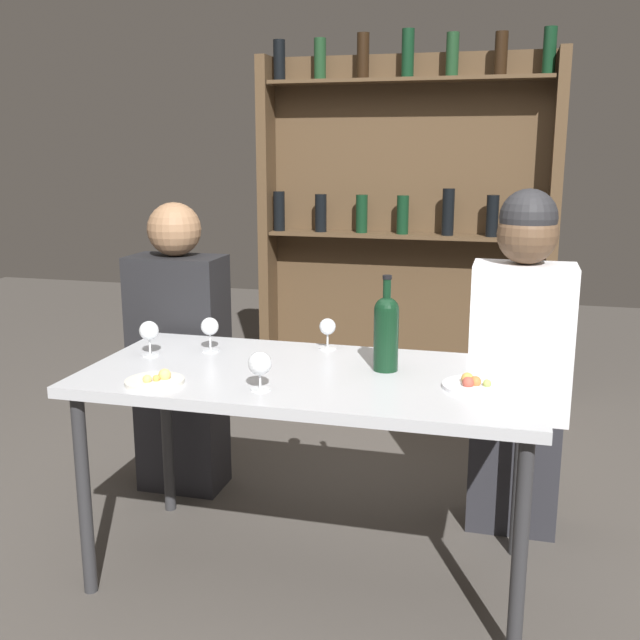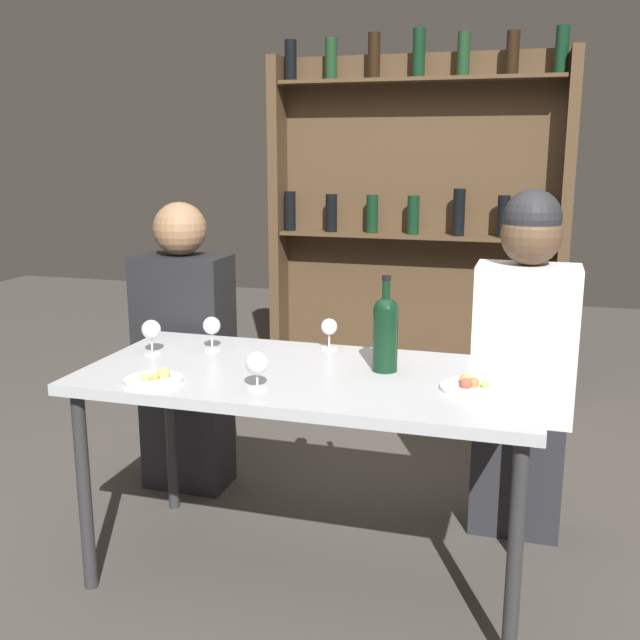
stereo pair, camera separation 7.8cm
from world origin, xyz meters
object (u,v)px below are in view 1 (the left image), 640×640
(wine_glass_2, at_px, (149,332))
(food_plate_1, at_px, (475,385))
(wine_glass_0, at_px, (260,365))
(seated_person_right, at_px, (519,365))
(seated_person_left, at_px, (180,356))
(wine_bottle, at_px, (386,330))
(wine_glass_3, at_px, (328,328))
(wine_glass_1, at_px, (210,328))
(food_plate_0, at_px, (156,381))

(wine_glass_2, height_order, food_plate_1, wine_glass_2)
(wine_glass_0, distance_m, seated_person_right, 1.07)
(wine_glass_0, distance_m, seated_person_left, 0.99)
(wine_bottle, height_order, wine_glass_3, wine_bottle)
(wine_bottle, xyz_separation_m, wine_glass_2, (-0.83, -0.03, -0.05))
(wine_bottle, distance_m, wine_glass_0, 0.45)
(food_plate_1, bearing_deg, wine_glass_1, 168.52)
(wine_glass_1, xyz_separation_m, food_plate_1, (0.94, -0.19, -0.08))
(wine_glass_3, xyz_separation_m, food_plate_1, (0.55, -0.33, -0.07))
(wine_bottle, height_order, wine_glass_1, wine_bottle)
(wine_glass_2, bearing_deg, seated_person_left, 103.62)
(wine_glass_0, bearing_deg, food_plate_1, 16.17)
(wine_glass_0, bearing_deg, food_plate_0, -176.47)
(wine_glass_0, relative_size, seated_person_right, 0.09)
(wine_glass_1, bearing_deg, wine_glass_2, -150.25)
(wine_glass_2, height_order, seated_person_right, seated_person_right)
(wine_glass_0, height_order, food_plate_1, wine_glass_0)
(seated_person_right, bearing_deg, wine_glass_3, -161.69)
(wine_bottle, xyz_separation_m, seated_person_right, (0.43, 0.44, -0.21))
(food_plate_0, bearing_deg, food_plate_1, 11.87)
(wine_bottle, distance_m, food_plate_0, 0.75)
(wine_glass_3, distance_m, seated_person_right, 0.73)
(food_plate_0, distance_m, seated_person_left, 0.83)
(food_plate_1, bearing_deg, seated_person_right, 76.35)
(wine_glass_1, relative_size, wine_glass_2, 1.00)
(wine_glass_0, distance_m, food_plate_0, 0.34)
(wine_glass_0, bearing_deg, wine_glass_1, 130.47)
(food_plate_1, bearing_deg, food_plate_0, -168.13)
(wine_glass_3, bearing_deg, food_plate_0, -127.74)
(wine_glass_1, height_order, wine_glass_2, same)
(wine_glass_2, bearing_deg, food_plate_1, -4.38)
(wine_glass_2, distance_m, seated_person_left, 0.54)
(wine_bottle, relative_size, food_plate_0, 1.72)
(food_plate_0, xyz_separation_m, seated_person_left, (-0.28, 0.76, -0.15))
(wine_bottle, relative_size, food_plate_1, 1.57)
(wine_glass_1, xyz_separation_m, seated_person_left, (-0.30, 0.37, -0.23))
(food_plate_0, height_order, food_plate_1, same)
(seated_person_right, bearing_deg, wine_glass_2, -159.45)
(food_plate_0, xyz_separation_m, food_plate_1, (0.96, 0.20, 0.00))
(wine_bottle, relative_size, seated_person_left, 0.26)
(wine_glass_3, xyz_separation_m, seated_person_right, (0.68, 0.23, -0.15))
(food_plate_0, bearing_deg, wine_glass_1, 87.44)
(wine_glass_1, distance_m, wine_glass_2, 0.21)
(wine_bottle, xyz_separation_m, food_plate_0, (-0.67, -0.32, -0.13))
(wine_glass_1, relative_size, seated_person_left, 0.10)
(wine_glass_1, height_order, seated_person_left, seated_person_left)
(wine_glass_2, bearing_deg, wine_glass_0, -28.06)
(food_plate_0, bearing_deg, wine_glass_3, 52.26)
(wine_bottle, distance_m, wine_glass_2, 0.83)
(wine_glass_3, bearing_deg, wine_glass_1, -160.23)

